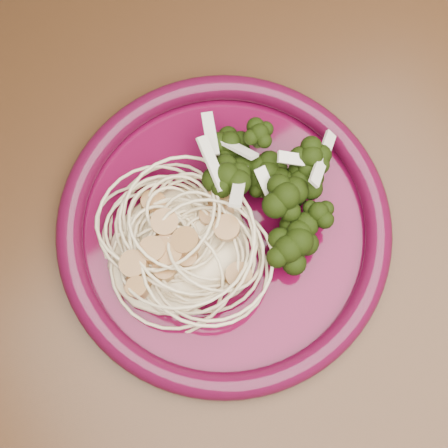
% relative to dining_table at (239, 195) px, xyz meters
% --- Properties ---
extents(dining_table, '(1.20, 0.80, 0.75)m').
position_rel_dining_table_xyz_m(dining_table, '(0.00, 0.00, 0.00)').
color(dining_table, '#472814').
rests_on(dining_table, ground).
extents(dinner_plate, '(0.30, 0.30, 0.02)m').
position_rel_dining_table_xyz_m(dinner_plate, '(-0.05, -0.04, 0.11)').
color(dinner_plate, '#4E0522').
rests_on(dinner_plate, dining_table).
extents(spaghetti_pile, '(0.13, 0.12, 0.03)m').
position_rel_dining_table_xyz_m(spaghetti_pile, '(-0.09, -0.04, 0.12)').
color(spaghetti_pile, beige).
rests_on(spaghetti_pile, dinner_plate).
extents(scallop_cluster, '(0.12, 0.12, 0.04)m').
position_rel_dining_table_xyz_m(scallop_cluster, '(-0.09, -0.04, 0.15)').
color(scallop_cluster, '#B7844C').
rests_on(scallop_cluster, spaghetti_pile).
extents(broccoli_pile, '(0.09, 0.13, 0.04)m').
position_rel_dining_table_xyz_m(broccoli_pile, '(0.00, -0.05, 0.13)').
color(broccoli_pile, black).
rests_on(broccoli_pile, dinner_plate).
extents(onion_garnish, '(0.06, 0.08, 0.05)m').
position_rel_dining_table_xyz_m(onion_garnish, '(0.00, -0.05, 0.15)').
color(onion_garnish, '#ECE4CA').
rests_on(onion_garnish, broccoli_pile).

